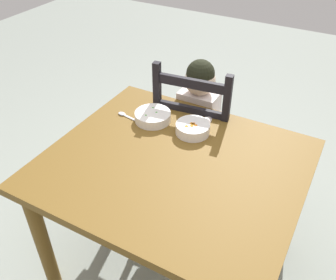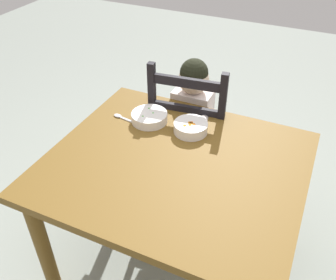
{
  "view_description": "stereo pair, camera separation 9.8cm",
  "coord_description": "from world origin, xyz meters",
  "px_view_note": "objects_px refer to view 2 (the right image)",
  "views": [
    {
      "loc": [
        0.58,
        -1.1,
        1.78
      ],
      "look_at": [
        -0.07,
        0.07,
        0.77
      ],
      "focal_mm": 39.41,
      "sensor_mm": 36.0,
      "label": 1
    },
    {
      "loc": [
        0.49,
        -1.15,
        1.78
      ],
      "look_at": [
        -0.07,
        0.07,
        0.77
      ],
      "focal_mm": 39.41,
      "sensor_mm": 36.0,
      "label": 2
    }
  ],
  "objects_px": {
    "dining_chair": "(191,137)",
    "spoon": "(121,117)",
    "dining_table": "(175,179)",
    "bowl_of_peas": "(149,117)",
    "child_figure": "(191,113)",
    "bowl_of_carrots": "(191,127)"
  },
  "relations": [
    {
      "from": "child_figure",
      "to": "spoon",
      "type": "height_order",
      "value": "child_figure"
    },
    {
      "from": "bowl_of_carrots",
      "to": "spoon",
      "type": "height_order",
      "value": "bowl_of_carrots"
    },
    {
      "from": "child_figure",
      "to": "bowl_of_carrots",
      "type": "height_order",
      "value": "child_figure"
    },
    {
      "from": "dining_table",
      "to": "bowl_of_peas",
      "type": "height_order",
      "value": "bowl_of_peas"
    },
    {
      "from": "dining_chair",
      "to": "child_figure",
      "type": "relative_size",
      "value": 1.03
    },
    {
      "from": "dining_chair",
      "to": "child_figure",
      "type": "xyz_separation_m",
      "value": [
        -0.01,
        -0.0,
        0.17
      ]
    },
    {
      "from": "bowl_of_peas",
      "to": "spoon",
      "type": "xyz_separation_m",
      "value": [
        -0.15,
        -0.03,
        -0.02
      ]
    },
    {
      "from": "dining_table",
      "to": "child_figure",
      "type": "xyz_separation_m",
      "value": [
        -0.14,
        0.53,
        0.01
      ]
    },
    {
      "from": "dining_chair",
      "to": "spoon",
      "type": "distance_m",
      "value": 0.5
    },
    {
      "from": "dining_table",
      "to": "bowl_of_carrots",
      "type": "distance_m",
      "value": 0.27
    },
    {
      "from": "child_figure",
      "to": "bowl_of_carrots",
      "type": "xyz_separation_m",
      "value": [
        0.11,
        -0.29,
        0.12
      ]
    },
    {
      "from": "dining_chair",
      "to": "spoon",
      "type": "relative_size",
      "value": 7.04
    },
    {
      "from": "spoon",
      "to": "bowl_of_carrots",
      "type": "bearing_deg",
      "value": 5.08
    },
    {
      "from": "bowl_of_peas",
      "to": "bowl_of_carrots",
      "type": "relative_size",
      "value": 1.11
    },
    {
      "from": "dining_table",
      "to": "child_figure",
      "type": "distance_m",
      "value": 0.55
    },
    {
      "from": "bowl_of_carrots",
      "to": "dining_table",
      "type": "bearing_deg",
      "value": -84.4
    },
    {
      "from": "bowl_of_peas",
      "to": "spoon",
      "type": "bearing_deg",
      "value": -167.49
    },
    {
      "from": "child_figure",
      "to": "bowl_of_carrots",
      "type": "distance_m",
      "value": 0.34
    },
    {
      "from": "dining_table",
      "to": "bowl_of_peas",
      "type": "relative_size",
      "value": 6.1
    },
    {
      "from": "dining_chair",
      "to": "child_figure",
      "type": "bearing_deg",
      "value": -149.41
    },
    {
      "from": "dining_table",
      "to": "bowl_of_peas",
      "type": "bearing_deg",
      "value": 136.09
    },
    {
      "from": "child_figure",
      "to": "dining_chair",
      "type": "bearing_deg",
      "value": 30.59
    }
  ]
}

